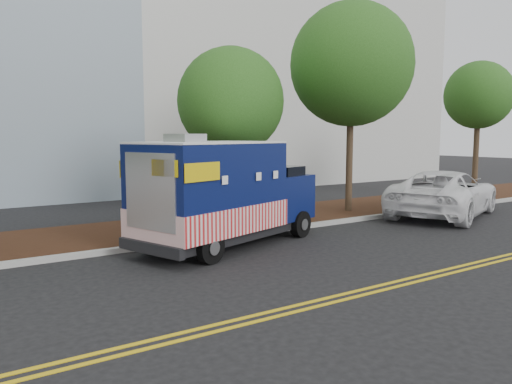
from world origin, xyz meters
TOP-DOWN VIEW (x-y plane):
  - ground at (0.00, 0.00)m, footprint 120.00×120.00m
  - curb at (0.00, 1.40)m, footprint 120.00×0.18m
  - mulch_strip at (0.00, 3.50)m, footprint 120.00×4.00m
  - centerline_near at (0.00, -4.45)m, footprint 120.00×0.10m
  - centerline_far at (0.00, -4.70)m, footprint 120.00×0.10m
  - tree_b at (1.92, 3.68)m, footprint 3.71×3.71m
  - tree_c at (6.78, 2.81)m, footprint 4.72×4.72m
  - tree_d at (14.99, 2.69)m, footprint 3.18×3.18m
  - sign_post at (-1.81, 1.55)m, footprint 0.06×0.06m
  - food_truck at (-0.26, 0.50)m, footprint 6.30×3.91m
  - white_car at (9.53, 0.45)m, footprint 6.95×5.00m

SIDE VIEW (x-z plane):
  - ground at x=0.00m, z-range 0.00..0.00m
  - centerline_near at x=0.00m, z-range 0.00..0.01m
  - centerline_far at x=0.00m, z-range 0.00..0.01m
  - curb at x=0.00m, z-range 0.00..0.15m
  - mulch_strip at x=0.00m, z-range 0.00..0.15m
  - white_car at x=9.53m, z-range 0.00..1.76m
  - sign_post at x=-1.81m, z-range 0.00..2.40m
  - food_truck at x=-0.26m, z-range -0.15..2.98m
  - tree_b at x=1.92m, z-range 1.20..7.33m
  - tree_d at x=14.99m, z-range 1.67..8.25m
  - tree_c at x=6.78m, z-range 1.70..9.85m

